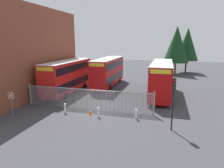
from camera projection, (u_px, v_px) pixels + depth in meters
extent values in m
plane|color=#3D3D42|center=(119.00, 92.00, 28.70)|extent=(100.00, 100.00, 0.00)
cube|color=brown|center=(9.00, 52.00, 26.17)|extent=(8.89, 20.30, 11.37)
cylinder|color=gray|center=(30.00, 95.00, 23.15)|extent=(0.06, 0.06, 2.20)
cylinder|color=gray|center=(31.00, 95.00, 23.11)|extent=(0.06, 0.06, 2.20)
cylinder|color=gray|center=(32.00, 95.00, 23.08)|extent=(0.06, 0.06, 2.20)
cylinder|color=gray|center=(33.00, 95.00, 23.04)|extent=(0.06, 0.06, 2.20)
cylinder|color=gray|center=(35.00, 95.00, 23.00)|extent=(0.06, 0.06, 2.20)
cylinder|color=gray|center=(36.00, 95.00, 22.97)|extent=(0.06, 0.06, 2.20)
cylinder|color=gray|center=(37.00, 95.00, 22.93)|extent=(0.06, 0.06, 2.20)
cylinder|color=gray|center=(38.00, 95.00, 22.89)|extent=(0.06, 0.06, 2.20)
cylinder|color=gray|center=(39.00, 95.00, 22.86)|extent=(0.06, 0.06, 2.20)
cylinder|color=gray|center=(40.00, 95.00, 22.82)|extent=(0.06, 0.06, 2.20)
cylinder|color=gray|center=(41.00, 95.00, 22.78)|extent=(0.06, 0.06, 2.20)
cylinder|color=gray|center=(42.00, 96.00, 22.75)|extent=(0.06, 0.06, 2.20)
cylinder|color=gray|center=(43.00, 96.00, 22.71)|extent=(0.06, 0.06, 2.20)
cylinder|color=gray|center=(44.00, 96.00, 22.68)|extent=(0.06, 0.06, 2.20)
cylinder|color=gray|center=(45.00, 96.00, 22.64)|extent=(0.06, 0.06, 2.20)
cylinder|color=gray|center=(46.00, 96.00, 22.60)|extent=(0.06, 0.06, 2.20)
cylinder|color=gray|center=(48.00, 96.00, 22.57)|extent=(0.06, 0.06, 2.20)
cylinder|color=gray|center=(49.00, 96.00, 22.53)|extent=(0.06, 0.06, 2.20)
cylinder|color=gray|center=(50.00, 96.00, 22.49)|extent=(0.06, 0.06, 2.20)
cylinder|color=gray|center=(51.00, 96.00, 22.46)|extent=(0.06, 0.06, 2.20)
cylinder|color=gray|center=(52.00, 96.00, 22.42)|extent=(0.06, 0.06, 2.20)
cylinder|color=gray|center=(53.00, 96.00, 22.38)|extent=(0.06, 0.06, 2.20)
cylinder|color=gray|center=(54.00, 96.00, 22.35)|extent=(0.06, 0.06, 2.20)
cylinder|color=gray|center=(55.00, 97.00, 22.31)|extent=(0.06, 0.06, 2.20)
cylinder|color=gray|center=(57.00, 97.00, 22.28)|extent=(0.06, 0.06, 2.20)
cylinder|color=gray|center=(58.00, 97.00, 22.24)|extent=(0.06, 0.06, 2.20)
cylinder|color=gray|center=(59.00, 97.00, 22.20)|extent=(0.06, 0.06, 2.20)
cylinder|color=gray|center=(60.00, 97.00, 22.17)|extent=(0.06, 0.06, 2.20)
cylinder|color=gray|center=(61.00, 97.00, 22.13)|extent=(0.06, 0.06, 2.20)
cylinder|color=gray|center=(62.00, 97.00, 22.09)|extent=(0.06, 0.06, 2.20)
cylinder|color=gray|center=(64.00, 97.00, 22.06)|extent=(0.06, 0.06, 2.20)
cylinder|color=gray|center=(65.00, 97.00, 22.02)|extent=(0.06, 0.06, 2.20)
cylinder|color=gray|center=(66.00, 97.00, 21.98)|extent=(0.06, 0.06, 2.20)
cylinder|color=gray|center=(67.00, 97.00, 21.95)|extent=(0.06, 0.06, 2.20)
cylinder|color=gray|center=(68.00, 98.00, 21.91)|extent=(0.06, 0.06, 2.20)
cylinder|color=gray|center=(69.00, 98.00, 21.87)|extent=(0.06, 0.06, 2.20)
cylinder|color=gray|center=(71.00, 98.00, 21.84)|extent=(0.06, 0.06, 2.20)
cylinder|color=gray|center=(72.00, 98.00, 21.80)|extent=(0.06, 0.06, 2.20)
cylinder|color=gray|center=(73.00, 98.00, 21.77)|extent=(0.06, 0.06, 2.20)
cylinder|color=gray|center=(74.00, 98.00, 21.73)|extent=(0.06, 0.06, 2.20)
cylinder|color=gray|center=(75.00, 98.00, 21.69)|extent=(0.06, 0.06, 2.20)
cylinder|color=gray|center=(77.00, 98.00, 21.66)|extent=(0.06, 0.06, 2.20)
cylinder|color=gray|center=(78.00, 98.00, 21.62)|extent=(0.06, 0.06, 2.20)
cylinder|color=gray|center=(79.00, 98.00, 21.58)|extent=(0.06, 0.06, 2.20)
cylinder|color=gray|center=(80.00, 99.00, 21.55)|extent=(0.06, 0.06, 2.20)
cylinder|color=gray|center=(81.00, 99.00, 21.51)|extent=(0.06, 0.06, 2.20)
cylinder|color=gray|center=(83.00, 99.00, 21.47)|extent=(0.06, 0.06, 2.20)
cylinder|color=gray|center=(84.00, 99.00, 21.44)|extent=(0.06, 0.06, 2.20)
cylinder|color=gray|center=(85.00, 99.00, 21.40)|extent=(0.06, 0.06, 2.20)
cylinder|color=gray|center=(86.00, 99.00, 21.37)|extent=(0.06, 0.06, 2.20)
cylinder|color=gray|center=(88.00, 99.00, 21.33)|extent=(0.06, 0.06, 2.20)
cylinder|color=gray|center=(89.00, 99.00, 21.29)|extent=(0.06, 0.06, 2.20)
cylinder|color=gray|center=(90.00, 99.00, 21.26)|extent=(0.06, 0.06, 2.20)
cylinder|color=gray|center=(91.00, 99.00, 21.22)|extent=(0.06, 0.06, 2.20)
cylinder|color=gray|center=(93.00, 100.00, 21.18)|extent=(0.06, 0.06, 2.20)
cylinder|color=gray|center=(94.00, 100.00, 21.15)|extent=(0.06, 0.06, 2.20)
cylinder|color=gray|center=(95.00, 100.00, 21.11)|extent=(0.06, 0.06, 2.20)
cylinder|color=gray|center=(96.00, 100.00, 21.07)|extent=(0.06, 0.06, 2.20)
cylinder|color=gray|center=(98.00, 100.00, 21.04)|extent=(0.06, 0.06, 2.20)
cylinder|color=gray|center=(99.00, 100.00, 21.00)|extent=(0.06, 0.06, 2.20)
cylinder|color=gray|center=(100.00, 100.00, 20.97)|extent=(0.06, 0.06, 2.20)
cylinder|color=gray|center=(101.00, 100.00, 20.93)|extent=(0.06, 0.06, 2.20)
cylinder|color=gray|center=(103.00, 100.00, 20.89)|extent=(0.06, 0.06, 2.20)
cylinder|color=gray|center=(104.00, 100.00, 20.86)|extent=(0.06, 0.06, 2.20)
cylinder|color=gray|center=(105.00, 101.00, 20.82)|extent=(0.06, 0.06, 2.20)
cylinder|color=gray|center=(107.00, 101.00, 20.78)|extent=(0.06, 0.06, 2.20)
cylinder|color=gray|center=(108.00, 101.00, 20.75)|extent=(0.06, 0.06, 2.20)
cylinder|color=gray|center=(109.00, 101.00, 20.71)|extent=(0.06, 0.06, 2.20)
cylinder|color=gray|center=(111.00, 101.00, 20.67)|extent=(0.06, 0.06, 2.20)
cylinder|color=gray|center=(112.00, 101.00, 20.64)|extent=(0.06, 0.06, 2.20)
cylinder|color=gray|center=(113.00, 101.00, 20.60)|extent=(0.06, 0.06, 2.20)
cylinder|color=gray|center=(115.00, 101.00, 20.57)|extent=(0.06, 0.06, 2.20)
cylinder|color=gray|center=(116.00, 101.00, 20.53)|extent=(0.06, 0.06, 2.20)
cylinder|color=gray|center=(117.00, 102.00, 20.49)|extent=(0.06, 0.06, 2.20)
cylinder|color=gray|center=(119.00, 102.00, 20.46)|extent=(0.06, 0.06, 2.20)
cylinder|color=gray|center=(120.00, 102.00, 20.42)|extent=(0.06, 0.06, 2.20)
cylinder|color=gray|center=(121.00, 102.00, 20.38)|extent=(0.06, 0.06, 2.20)
cylinder|color=gray|center=(123.00, 102.00, 20.35)|extent=(0.06, 0.06, 2.20)
cylinder|color=gray|center=(124.00, 102.00, 20.31)|extent=(0.06, 0.06, 2.20)
cylinder|color=gray|center=(125.00, 102.00, 20.27)|extent=(0.06, 0.06, 2.20)
cylinder|color=gray|center=(127.00, 102.00, 20.24)|extent=(0.06, 0.06, 2.20)
cylinder|color=gray|center=(128.00, 102.00, 20.20)|extent=(0.06, 0.06, 2.20)
cylinder|color=gray|center=(130.00, 102.00, 20.17)|extent=(0.06, 0.06, 2.20)
cylinder|color=gray|center=(131.00, 103.00, 20.13)|extent=(0.06, 0.06, 2.20)
cylinder|color=gray|center=(132.00, 103.00, 20.09)|extent=(0.06, 0.06, 2.20)
cylinder|color=gray|center=(134.00, 103.00, 20.06)|extent=(0.06, 0.06, 2.20)
cylinder|color=gray|center=(135.00, 103.00, 20.02)|extent=(0.06, 0.06, 2.20)
cylinder|color=gray|center=(137.00, 103.00, 19.98)|extent=(0.06, 0.06, 2.20)
cylinder|color=gray|center=(138.00, 103.00, 19.95)|extent=(0.06, 0.06, 2.20)
cylinder|color=gray|center=(139.00, 103.00, 19.91)|extent=(0.06, 0.06, 2.20)
cylinder|color=gray|center=(141.00, 103.00, 19.87)|extent=(0.06, 0.06, 2.20)
cylinder|color=gray|center=(142.00, 103.00, 19.84)|extent=(0.06, 0.06, 2.20)
cylinder|color=gray|center=(144.00, 104.00, 19.80)|extent=(0.06, 0.06, 2.20)
cylinder|color=gray|center=(145.00, 104.00, 19.76)|extent=(0.06, 0.06, 2.20)
cylinder|color=gray|center=(147.00, 104.00, 19.73)|extent=(0.06, 0.06, 2.20)
cylinder|color=gray|center=(148.00, 104.00, 19.69)|extent=(0.06, 0.06, 2.20)
cylinder|color=gray|center=(150.00, 104.00, 19.66)|extent=(0.06, 0.06, 2.20)
cylinder|color=gray|center=(151.00, 104.00, 19.62)|extent=(0.06, 0.06, 2.20)
cylinder|color=gray|center=(152.00, 104.00, 19.58)|extent=(0.06, 0.06, 2.20)
cylinder|color=gray|center=(154.00, 104.00, 19.55)|extent=(0.06, 0.06, 2.20)
cylinder|color=gray|center=(87.00, 90.00, 21.14)|extent=(13.90, 0.07, 0.07)
cylinder|color=gray|center=(30.00, 94.00, 23.13)|extent=(0.14, 0.14, 2.35)
cylinder|color=gray|center=(154.00, 104.00, 19.53)|extent=(0.14, 0.14, 2.35)
cube|color=#B70C0C|center=(161.00, 78.00, 26.29)|extent=(2.50, 10.80, 4.00)
cube|color=black|center=(161.00, 84.00, 26.45)|extent=(2.54, 10.37, 0.90)
cube|color=black|center=(162.00, 69.00, 26.04)|extent=(2.54, 10.37, 0.90)
cube|color=yellow|center=(160.00, 72.00, 20.90)|extent=(2.12, 0.12, 0.44)
cube|color=silver|center=(162.00, 63.00, 25.86)|extent=(2.50, 10.80, 0.08)
cylinder|color=black|center=(150.00, 98.00, 23.79)|extent=(0.30, 1.04, 1.04)
cylinder|color=black|center=(169.00, 100.00, 23.22)|extent=(0.30, 1.04, 1.04)
cylinder|color=black|center=(154.00, 87.00, 29.75)|extent=(0.30, 1.04, 1.04)
cylinder|color=black|center=(169.00, 88.00, 29.18)|extent=(0.30, 1.04, 1.04)
cube|color=red|center=(68.00, 76.00, 28.20)|extent=(2.50, 10.80, 4.00)
cube|color=black|center=(68.00, 81.00, 28.36)|extent=(2.54, 10.37, 0.90)
cube|color=black|center=(68.00, 67.00, 27.95)|extent=(2.54, 10.37, 0.90)
cube|color=yellow|center=(45.00, 69.00, 22.81)|extent=(2.12, 0.12, 0.44)
cube|color=silver|center=(67.00, 61.00, 27.77)|extent=(2.50, 10.80, 0.08)
cylinder|color=black|center=(48.00, 94.00, 25.70)|extent=(0.30, 1.04, 1.04)
cylinder|color=black|center=(64.00, 95.00, 25.13)|extent=(0.30, 1.04, 1.04)
cylinder|color=black|center=(71.00, 84.00, 31.66)|extent=(0.30, 1.04, 1.04)
cylinder|color=black|center=(84.00, 85.00, 31.09)|extent=(0.30, 1.04, 1.04)
cube|color=red|center=(108.00, 71.00, 32.32)|extent=(2.50, 10.80, 4.00)
cube|color=black|center=(108.00, 76.00, 32.49)|extent=(2.54, 10.37, 0.90)
cube|color=black|center=(108.00, 64.00, 32.07)|extent=(2.54, 10.37, 0.90)
cube|color=yellow|center=(97.00, 65.00, 26.93)|extent=(2.12, 0.12, 0.44)
cube|color=silver|center=(108.00, 59.00, 31.90)|extent=(2.50, 10.80, 0.08)
cylinder|color=black|center=(95.00, 87.00, 29.83)|extent=(0.30, 1.04, 1.04)
cylinder|color=black|center=(109.00, 87.00, 29.26)|extent=(0.30, 1.04, 1.04)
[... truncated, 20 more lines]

